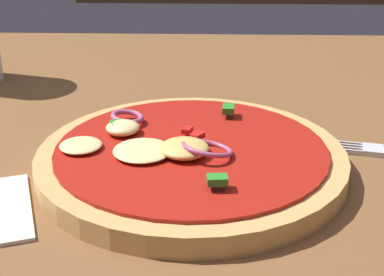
# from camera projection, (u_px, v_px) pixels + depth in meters

# --- Properties ---
(dining_table) EXTENTS (1.48, 0.96, 0.04)m
(dining_table) POSITION_uv_depth(u_px,v_px,m) (230.00, 199.00, 0.47)
(dining_table) COLOR brown
(dining_table) RESTS_ON ground
(pizza) EXTENTS (0.25, 0.25, 0.03)m
(pizza) POSITION_uv_depth(u_px,v_px,m) (189.00, 158.00, 0.47)
(pizza) COLOR tan
(pizza) RESTS_ON dining_table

